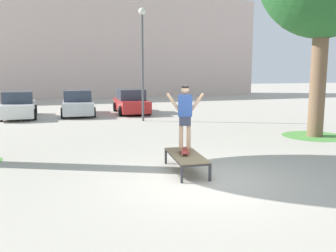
{
  "coord_description": "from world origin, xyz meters",
  "views": [
    {
      "loc": [
        -3.49,
        -7.68,
        2.62
      ],
      "look_at": [
        -0.17,
        2.36,
        1.0
      ],
      "focal_mm": 38.29,
      "sensor_mm": 36.0,
      "label": 1
    }
  ],
  "objects_px": {
    "skater": "(185,113)",
    "skateboard": "(185,151)",
    "car_silver": "(78,104)",
    "light_post": "(142,48)",
    "car_white": "(18,106)",
    "car_red": "(131,102)",
    "skate_box": "(186,156)"
  },
  "relations": [
    {
      "from": "skater",
      "to": "car_silver",
      "type": "bearing_deg",
      "value": 97.37
    },
    {
      "from": "skater",
      "to": "car_white",
      "type": "relative_size",
      "value": 0.4
    },
    {
      "from": "skate_box",
      "to": "skater",
      "type": "distance_m",
      "value": 1.13
    },
    {
      "from": "car_red",
      "to": "light_post",
      "type": "height_order",
      "value": "light_post"
    },
    {
      "from": "skater",
      "to": "car_red",
      "type": "bearing_deg",
      "value": 83.48
    },
    {
      "from": "skate_box",
      "to": "car_white",
      "type": "height_order",
      "value": "car_white"
    },
    {
      "from": "skate_box",
      "to": "car_red",
      "type": "bearing_deg",
      "value": 83.48
    },
    {
      "from": "skateboard",
      "to": "light_post",
      "type": "distance_m",
      "value": 10.35
    },
    {
      "from": "car_white",
      "to": "car_red",
      "type": "relative_size",
      "value": 0.99
    },
    {
      "from": "skateboard",
      "to": "car_white",
      "type": "distance_m",
      "value": 14.19
    },
    {
      "from": "car_white",
      "to": "car_silver",
      "type": "relative_size",
      "value": 0.98
    },
    {
      "from": "skate_box",
      "to": "car_white",
      "type": "bearing_deg",
      "value": 110.58
    },
    {
      "from": "skater",
      "to": "car_silver",
      "type": "xyz_separation_m",
      "value": [
        -1.75,
        13.52,
        -0.84
      ]
    },
    {
      "from": "skater",
      "to": "car_red",
      "type": "distance_m",
      "value": 13.62
    },
    {
      "from": "skate_box",
      "to": "light_post",
      "type": "distance_m",
      "value": 10.51
    },
    {
      "from": "skateboard",
      "to": "car_white",
      "type": "xyz_separation_m",
      "value": [
        -5.04,
        13.26,
        0.15
      ]
    },
    {
      "from": "skate_box",
      "to": "skateboard",
      "type": "xyz_separation_m",
      "value": [
        0.01,
        0.13,
        0.12
      ]
    },
    {
      "from": "skate_box",
      "to": "light_post",
      "type": "relative_size",
      "value": 0.34
    },
    {
      "from": "car_silver",
      "to": "car_red",
      "type": "xyz_separation_m",
      "value": [
        3.29,
        -0.01,
        0.0
      ]
    },
    {
      "from": "skater",
      "to": "light_post",
      "type": "bearing_deg",
      "value": 82.1
    },
    {
      "from": "car_silver",
      "to": "skate_box",
      "type": "bearing_deg",
      "value": -82.76
    },
    {
      "from": "car_silver",
      "to": "light_post",
      "type": "relative_size",
      "value": 0.74
    },
    {
      "from": "skateboard",
      "to": "car_red",
      "type": "distance_m",
      "value": 13.6
    },
    {
      "from": "skater",
      "to": "light_post",
      "type": "distance_m",
      "value": 10.08
    },
    {
      "from": "car_white",
      "to": "light_post",
      "type": "xyz_separation_m",
      "value": [
        6.39,
        -3.54,
        3.13
      ]
    },
    {
      "from": "car_white",
      "to": "car_red",
      "type": "height_order",
      "value": "same"
    },
    {
      "from": "skate_box",
      "to": "car_white",
      "type": "distance_m",
      "value": 14.3
    },
    {
      "from": "skate_box",
      "to": "car_red",
      "type": "height_order",
      "value": "car_red"
    },
    {
      "from": "skater",
      "to": "car_red",
      "type": "xyz_separation_m",
      "value": [
        1.54,
        13.51,
        -0.84
      ]
    },
    {
      "from": "skateboard",
      "to": "light_post",
      "type": "xyz_separation_m",
      "value": [
        1.35,
        9.72,
        3.29
      ]
    },
    {
      "from": "skater",
      "to": "skateboard",
      "type": "bearing_deg",
      "value": -108.31
    },
    {
      "from": "skate_box",
      "to": "car_white",
      "type": "relative_size",
      "value": 0.47
    }
  ]
}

